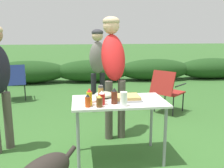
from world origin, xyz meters
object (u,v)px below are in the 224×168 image
Objects in this scene: ketchup_bottle at (102,98)px; camp_chair_near_hedge at (167,89)px; spice_jar at (101,94)px; camp_chair_green_behind_table at (15,80)px; mustard_bottle at (89,97)px; hot_sauce_bottle at (88,101)px; beer_bottle at (99,101)px; mixing_bowl at (104,95)px; bbq_sauce_bottle at (114,96)px; standing_person_in_dark_puffer at (98,61)px; plate_stack at (86,100)px; standing_person_with_beanie at (113,61)px; folding_table at (119,107)px; food_tray at (127,98)px; paper_cup_stack at (124,99)px.

camp_chair_near_hedge is at bearing 51.56° from ketchup_bottle.
spice_jar is 0.23× the size of camp_chair_green_behind_table.
ketchup_bottle is (0.00, -0.12, -0.02)m from spice_jar.
mustard_bottle is 0.23× the size of camp_chair_green_behind_table.
beer_bottle is at bearing -8.24° from hot_sauce_bottle.
bbq_sauce_bottle reaches higher than mixing_bowl.
standing_person_in_dark_puffer is at bearing 90.56° from bbq_sauce_bottle.
plate_stack is 1.59× the size of ketchup_bottle.
plate_stack is 0.14× the size of standing_person_with_beanie.
standing_person_with_beanie is (0.39, 0.89, 0.30)m from mustard_bottle.
folding_table is at bearing 23.76° from mustard_bottle.
folding_table is at bearing 42.96° from beer_bottle.
plate_stack is 1.11× the size of mixing_bowl.
camp_chair_near_hedge is at bearing 45.64° from plate_stack.
standing_person_with_beanie reaches higher than bbq_sauce_bottle.
spice_jar reaches higher than mustard_bottle.
camp_chair_green_behind_table is (-1.67, 3.09, -0.35)m from ketchup_bottle.
beer_bottle is 0.13m from mustard_bottle.
food_tray is at bearing -74.57° from camp_chair_near_hedge.
mixing_bowl is at bearing -114.43° from standing_person_with_beanie.
beer_bottle is 0.08× the size of standing_person_in_dark_puffer.
camp_chair_near_hedge reaches higher than plate_stack.
beer_bottle reaches higher than plate_stack.
paper_cup_stack is 0.39m from hot_sauce_bottle.
camp_chair_green_behind_table is at bearing -153.63° from camp_chair_near_hedge.
folding_table is 4.84× the size of mixing_bowl.
standing_person_in_dark_puffer is (0.28, 2.14, 0.19)m from hot_sauce_bottle.
mixing_bowl is 1.78m from standing_person_in_dark_puffer.
plate_stack reaches higher than folding_table.
mixing_bowl is at bearing 107.51° from bbq_sauce_bottle.
hot_sauce_bottle is at bearing 177.97° from paper_cup_stack.
mustard_bottle reaches higher than food_tray.
camp_chair_near_hedge is (1.16, 0.90, -0.66)m from standing_person_with_beanie.
paper_cup_stack is at bearing -31.60° from plate_stack.
camp_chair_green_behind_table is at bearing 136.37° from standing_person_in_dark_puffer.
standing_person_in_dark_puffer is (0.12, 2.07, 0.19)m from ketchup_bottle.
mixing_bowl reaches higher than food_tray.
standing_person_in_dark_puffer reaches higher than bbq_sauce_bottle.
paper_cup_stack is 0.99× the size of ketchup_bottle.
standing_person_in_dark_puffer reaches higher than plate_stack.
bbq_sauce_bottle is (0.18, 0.11, 0.02)m from beer_bottle.
paper_cup_stack is 1.10× the size of hot_sauce_bottle.
mustard_bottle is 2.40m from camp_chair_near_hedge.
spice_jar is (0.03, 0.20, 0.03)m from beer_bottle.
folding_table is at bearing -76.82° from camp_chair_near_hedge.
hot_sauce_bottle reaches higher than food_tray.
standing_person_in_dark_puffer is (0.26, 2.08, 0.17)m from mustard_bottle.
mixing_bowl is 0.43m from hot_sauce_bottle.
beer_bottle is 3.59m from camp_chair_green_behind_table.
plate_stack is at bearing -84.98° from camp_chair_near_hedge.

